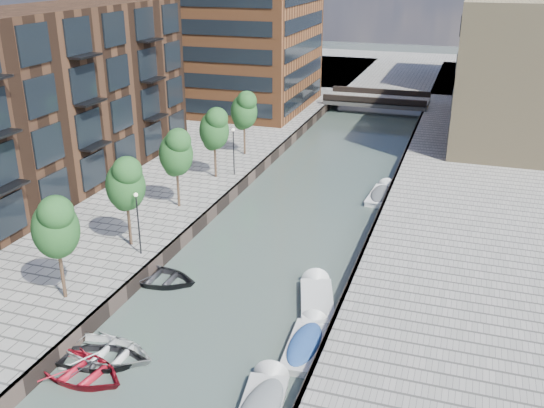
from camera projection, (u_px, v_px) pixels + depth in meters
The scene contains 25 objects.
water at pixel (314, 195), 50.75m from camera, with size 300.00×300.00×0.00m, color #38473F.
quay_right at pixel (519, 212), 45.90m from camera, with size 20.00×140.00×1.00m, color gray.
quay_wall_left at pixel (246, 181), 52.34m from camera, with size 0.25×140.00×1.00m, color #332823.
quay_wall_right at pixel (388, 197), 48.78m from camera, with size 0.25×140.00×1.00m, color #332823.
far_closure at pixel (403, 72), 103.34m from camera, with size 80.00×40.00×1.00m, color gray.
apartment_block at pixel (21, 110), 44.79m from camera, with size 8.00×38.00×14.00m, color black.
tan_block_near at pixel (521, 67), 62.43m from camera, with size 12.00×25.00×14.00m, color #8F7C58.
tan_block_far at pixel (513, 31), 84.92m from camera, with size 12.00×20.00×16.00m, color #8F7C58.
bridge at pixel (377, 100), 78.38m from camera, with size 13.00×6.00×1.30m.
tree_2 at pixel (55, 226), 31.89m from camera, with size 2.50×2.50×5.95m.
tree_3 at pixel (125, 182), 38.04m from camera, with size 2.50×2.50×5.95m.
tree_4 at pixel (176, 151), 44.20m from camera, with size 2.50×2.50×5.95m.
tree_5 at pixel (214, 128), 50.36m from camera, with size 2.50×2.50×5.95m.
tree_6 at pixel (244, 109), 56.52m from camera, with size 2.50×2.50×5.95m.
lamp_1 at pixel (138, 217), 37.46m from camera, with size 0.24×0.24×4.12m.
lamp_2 at pixel (234, 147), 51.53m from camera, with size 0.24×0.24×4.12m.
sloop_0 at pixel (102, 363), 29.62m from camera, with size 3.22×4.51×0.93m, color black.
sloop_2 at pixel (79, 376), 28.71m from camera, with size 3.63×5.08×1.05m, color maroon.
sloop_3 at pixel (109, 357), 30.08m from camera, with size 3.56×4.99×1.03m, color silver.
sloop_4 at pixel (157, 282), 37.05m from camera, with size 3.68×5.16×1.07m, color black.
motorboat_1 at pixel (262, 406), 26.44m from camera, with size 2.50×5.41×1.74m.
motorboat_2 at pixel (317, 298), 35.06m from camera, with size 3.17×5.50×1.74m.
motorboat_3 at pixel (306, 342), 30.87m from camera, with size 1.94×4.87×1.59m.
motorboat_4 at pixel (382, 194), 50.27m from camera, with size 1.97×5.04×1.65m.
car at pixel (464, 118), 68.22m from camera, with size 1.59×3.96×1.35m, color silver.
Camera 1 is at (11.53, -6.04, 18.34)m, focal length 40.00 mm.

